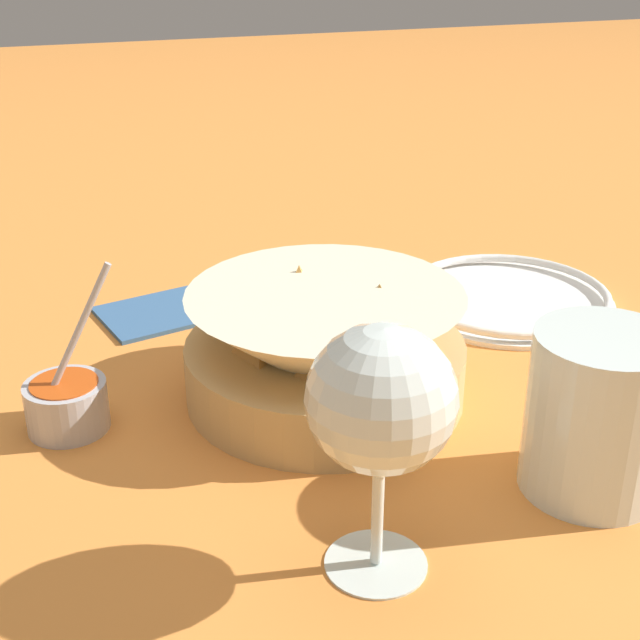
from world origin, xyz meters
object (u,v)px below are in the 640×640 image
at_px(food_basket, 321,352).
at_px(wine_glass, 381,406).
at_px(beer_mug, 599,419).
at_px(sauce_cup, 67,403).
at_px(side_plate, 508,296).

height_order(food_basket, wine_glass, wine_glass).
distance_m(food_basket, beer_mug, 0.21).
bearing_deg(wine_glass, beer_mug, 10.07).
bearing_deg(sauce_cup, beer_mug, -29.15).
bearing_deg(beer_mug, sauce_cup, 150.85).
relative_size(sauce_cup, beer_mug, 0.95).
distance_m(sauce_cup, wine_glass, 0.27).
height_order(sauce_cup, side_plate, sauce_cup).
bearing_deg(food_basket, side_plate, 26.31).
height_order(sauce_cup, beer_mug, sauce_cup).
relative_size(beer_mug, side_plate, 0.66).
relative_size(sauce_cup, side_plate, 0.62).
height_order(sauce_cup, wine_glass, wine_glass).
height_order(wine_glass, beer_mug, wine_glass).
bearing_deg(beer_mug, wine_glass, -169.93).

